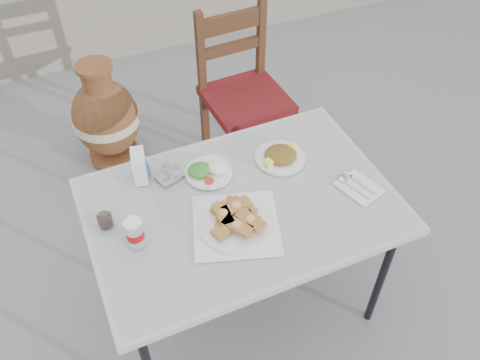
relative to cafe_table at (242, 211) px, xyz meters
name	(u,v)px	position (x,y,z in m)	size (l,w,h in m)	color
ground	(219,291)	(-0.09, 0.09, -0.70)	(80.00, 80.00, 0.00)	slate
cafe_table	(242,211)	(0.00, 0.00, 0.00)	(1.26, 0.86, 0.76)	black
pide_plate	(236,220)	(-0.07, -0.10, 0.08)	(0.42, 0.42, 0.07)	silver
salad_rice_plate	(208,170)	(-0.07, 0.21, 0.07)	(0.21, 0.21, 0.05)	silver
salad_chopped_plate	(280,156)	(0.26, 0.17, 0.07)	(0.22, 0.22, 0.05)	silver
soda_can	(135,233)	(-0.44, -0.04, 0.12)	(0.07, 0.07, 0.12)	silver
cola_glass	(105,218)	(-0.53, 0.10, 0.09)	(0.06, 0.06, 0.09)	white
napkin_holder	(139,166)	(-0.34, 0.30, 0.12)	(0.08, 0.12, 0.13)	silver
condiment_caddy	(169,174)	(-0.23, 0.25, 0.08)	(0.13, 0.12, 0.08)	#B5B6BD
cutlery_napkin	(356,186)	(0.48, -0.10, 0.06)	(0.18, 0.21, 0.01)	silver
chair	(243,93)	(0.42, 0.98, -0.18)	(0.47, 0.47, 1.01)	#39220F
terracotta_urn	(106,119)	(-0.36, 1.30, -0.37)	(0.41, 0.41, 0.72)	brown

